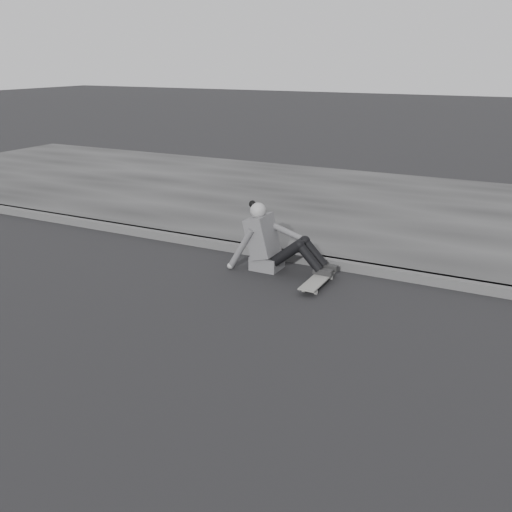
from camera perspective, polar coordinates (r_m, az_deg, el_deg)
The scene contains 5 objects.
ground at distance 5.00m, azimuth 7.46°, elevation -12.04°, with size 80.00×80.00×0.00m, color black.
curb at distance 7.23m, azimuth 14.48°, elevation -1.81°, with size 24.00×0.16×0.12m, color #494949.
sidewalk at distance 10.08m, azimuth 18.44°, elevation 3.75°, with size 24.00×6.00×0.12m, color #333333.
skateboard at distance 6.84m, azimuth 6.22°, elevation -2.42°, with size 0.20×0.78×0.09m.
seated_woman at distance 7.22m, azimuth 1.57°, elevation 1.32°, with size 1.38×0.46×0.88m.
Camera 1 is at (1.36, -4.06, 2.58)m, focal length 40.00 mm.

